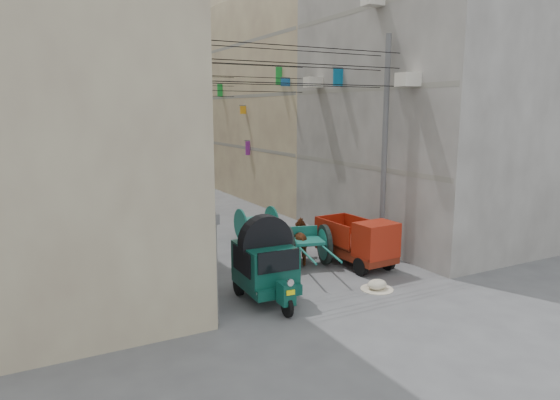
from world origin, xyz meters
TOP-DOWN VIEW (x-y plane):
  - ground at (0.00, 0.00)m, footprint 140.00×140.00m
  - building_row_left at (-8.00, 34.13)m, footprint 8.00×62.00m
  - building_row_right at (8.00, 34.13)m, footprint 8.00×62.00m
  - end_cap_building at (0.00, 66.00)m, footprint 22.00×10.00m
  - shutters_left at (-3.92, 10.38)m, footprint 0.18×14.40m
  - signboards at (-0.01, 21.66)m, footprint 8.22×40.52m
  - ac_units at (3.65, 7.67)m, footprint 0.70×6.55m
  - utility_poles at (0.00, 17.00)m, footprint 7.40×22.20m
  - overhead_cables at (0.00, 14.40)m, footprint 7.40×22.52m
  - auto_rickshaw at (-2.05, 4.23)m, footprint 1.61×2.72m
  - tonga_cart at (0.66, 6.46)m, footprint 1.94×3.34m
  - mini_truck at (2.22, 5.34)m, footprint 1.52×3.14m
  - second_cart at (0.69, 10.67)m, footprint 1.54×1.37m
  - feed_sack at (1.31, 3.37)m, footprint 0.62×0.50m
  - horse at (0.77, 6.93)m, footprint 1.18×1.87m
  - distant_car_white at (-1.99, 21.30)m, footprint 1.64×3.60m
  - distant_car_grey at (2.45, 28.21)m, footprint 1.79×3.95m
  - distant_car_green at (-0.72, 33.11)m, footprint 2.80×4.40m

SIDE VIEW (x-z plane):
  - ground at x=0.00m, z-range 0.00..0.00m
  - feed_sack at x=1.31m, z-range 0.00..0.31m
  - distant_car_green at x=-0.72m, z-range 0.00..1.19m
  - distant_car_white at x=-1.99m, z-range 0.00..1.20m
  - distant_car_grey at x=2.45m, z-range 0.00..1.26m
  - second_cart at x=0.69m, z-range 0.04..1.39m
  - horse at x=0.77m, z-range 0.00..1.47m
  - tonga_cart at x=0.66m, z-range 0.03..1.45m
  - mini_truck at x=2.22m, z-range -0.04..1.69m
  - auto_rickshaw at x=-2.05m, z-range 0.17..2.06m
  - shutters_left at x=-3.92m, z-range 0.06..2.93m
  - signboards at x=-0.01m, z-range 0.59..6.27m
  - utility_poles at x=0.00m, z-range 0.00..8.00m
  - building_row_left at x=-8.00m, z-range -0.54..13.46m
  - building_row_right at x=8.00m, z-range -0.54..13.46m
  - end_cap_building at x=0.00m, z-range 0.00..13.00m
  - overhead_cables at x=0.00m, z-range 6.20..7.33m
  - ac_units at x=3.65m, z-range 5.76..9.11m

